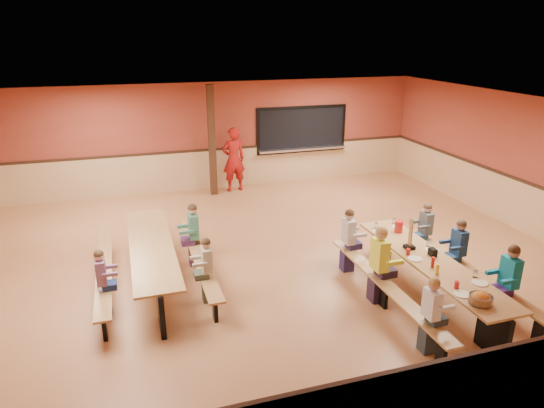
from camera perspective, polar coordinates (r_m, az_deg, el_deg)
name	(u,v)px	position (r m, az deg, el deg)	size (l,w,h in m)	color
ground	(266,260)	(9.73, -0.71, -6.55)	(12.00, 12.00, 0.00)	#A3653E
room_envelope	(266,228)	(9.45, -0.73, -2.79)	(12.04, 10.04, 3.02)	brown
kitchen_pass_through	(302,132)	(14.54, 3.53, 8.50)	(2.78, 0.28, 1.38)	black
structural_post	(212,141)	(13.27, -7.08, 7.35)	(0.18, 0.18, 3.00)	#331D11
cafeteria_table_main	(429,271)	(8.56, 18.00, -7.55)	(1.91, 3.70, 0.74)	#A77842
cafeteria_table_second	(152,256)	(8.95, -13.93, -5.90)	(1.91, 3.70, 0.74)	#A77842
seated_child_white_left	(430,316)	(7.24, 18.12, -12.42)	(0.34, 0.28, 1.14)	white
seated_adult_yellow	(379,265)	(8.25, 12.47, -7.01)	(0.42, 0.35, 1.32)	#F0FF3A
seated_child_grey_left	(348,241)	(9.19, 8.94, -4.30)	(0.37, 0.30, 1.21)	silver
seated_child_teal_right	(508,283)	(8.44, 26.03, -8.36)	(0.38, 0.31, 1.24)	teal
seated_child_navy_right	(458,252)	(9.26, 21.00, -5.31)	(0.36, 0.30, 1.20)	navy
seated_child_char_right	(425,232)	(9.98, 17.55, -3.17)	(0.35, 0.28, 1.16)	#4C5456
seated_child_purple_sec	(102,283)	(8.18, -19.32, -8.79)	(0.32, 0.26, 1.11)	#7D5074
seated_child_green_sec	(194,235)	(9.41, -9.17, -3.66)	(0.38, 0.31, 1.23)	#3A7660
seated_child_tan_sec	(207,271)	(8.16, -7.64, -7.77)	(0.33, 0.27, 1.13)	#B3A890
standing_woman	(234,159)	(13.67, -4.54, 5.26)	(0.66, 0.44, 1.82)	#A31512
punch_pitcher	(399,227)	(9.38, 14.69, -2.59)	(0.16, 0.16, 0.22)	red
chip_bowl	(481,298)	(7.41, 23.35, -10.17)	(0.32, 0.32, 0.15)	orange
napkin_dispenser	(433,252)	(8.60, 18.38, -5.40)	(0.10, 0.14, 0.13)	black
condiment_mustard	(437,269)	(7.99, 18.87, -7.26)	(0.06, 0.06, 0.17)	yellow
condiment_ketchup	(433,262)	(8.20, 18.40, -6.50)	(0.06, 0.06, 0.17)	#B2140F
table_paddle	(410,241)	(8.72, 15.90, -4.26)	(0.16, 0.16, 0.56)	black
place_settings	(431,257)	(8.45, 18.20, -5.92)	(0.65, 3.30, 0.11)	beige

